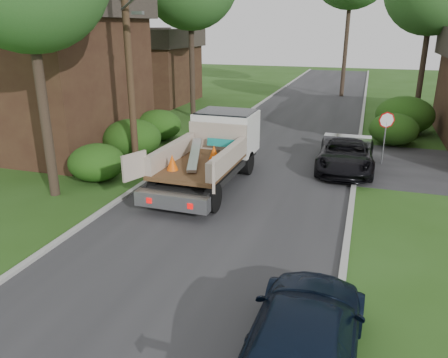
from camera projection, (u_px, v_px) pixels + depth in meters
The scene contains 16 objects.
ground at pixel (213, 229), 13.92m from camera, with size 120.00×120.00×0.00m, color #254914.
road at pixel (276, 149), 22.89m from camera, with size 8.00×90.00×0.02m, color #28282B.
curb_left at pixel (203, 142), 24.06m from camera, with size 0.20×90.00×0.12m, color #9E9E99.
curb_right at pixel (358, 155), 21.67m from camera, with size 0.20×90.00×0.12m, color #9E9E99.
stop_sign at pixel (386, 127), 19.88m from camera, with size 0.71×0.32×2.48m.
utility_pole at pixel (128, 50), 18.27m from camera, with size 2.42×1.25×10.00m.
house_left_near at pixel (37, 64), 22.27m from camera, with size 9.72×8.64×8.40m.
house_left_far at pixel (148, 65), 36.58m from camera, with size 7.56×7.56×6.00m.
hedge_left_a at pixel (97, 162), 18.16m from camera, with size 2.34×2.34×1.53m, color #14420F.
hedge_left_b at pixel (132, 138), 21.33m from camera, with size 2.86×2.86×1.87m, color #14420F.
hedge_left_c at pixel (158, 125), 24.59m from camera, with size 2.60×2.60×1.70m, color #14420F.
hedge_right_a at pixel (394, 129), 23.61m from camera, with size 2.60×2.60×1.70m, color #14420F.
hedge_right_b at pixel (405, 115), 26.01m from camera, with size 3.38×3.38×2.21m, color #14420F.
flatbed_truck at pixel (216, 145), 18.11m from camera, with size 3.29×7.05×2.66m.
black_pickup at pixel (346, 154), 19.50m from camera, with size 2.40×5.20×1.44m, color black.
navy_suv at pixel (303, 339), 7.96m from camera, with size 2.08×5.12×1.49m, color black.
Camera 1 is at (4.21, -11.87, 6.13)m, focal length 35.00 mm.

